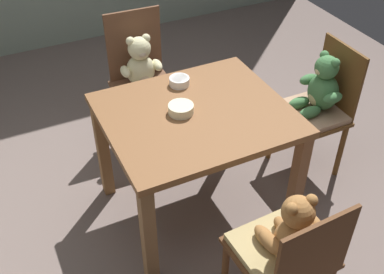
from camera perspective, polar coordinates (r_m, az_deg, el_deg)
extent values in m
cube|color=#70605A|center=(2.98, 0.42, -8.82)|extent=(5.20, 5.20, 0.04)
cube|color=brown|center=(2.48, 0.50, 2.70)|extent=(0.97, 0.84, 0.04)
cube|color=brown|center=(2.36, -5.25, -12.23)|extent=(0.07, 0.07, 0.70)
cube|color=brown|center=(2.67, 12.59, -5.62)|extent=(0.07, 0.07, 0.70)
cube|color=brown|center=(2.88, -10.75, -1.54)|extent=(0.07, 0.07, 0.70)
cube|color=brown|center=(3.14, 4.66, 2.94)|extent=(0.07, 0.07, 0.70)
cube|color=brown|center=(3.07, 14.15, 2.51)|extent=(0.37, 0.40, 0.02)
cube|color=brown|center=(3.05, 17.48, 6.86)|extent=(0.02, 0.37, 0.44)
cylinder|color=brown|center=(3.22, 9.57, 0.35)|extent=(0.04, 0.04, 0.41)
cylinder|color=brown|center=(3.02, 13.07, -3.27)|extent=(0.04, 0.04, 0.41)
cylinder|color=brown|center=(3.38, 13.99, 1.77)|extent=(0.04, 0.04, 0.41)
cylinder|color=brown|center=(3.19, 17.58, -1.58)|extent=(0.04, 0.04, 0.41)
cube|color=tan|center=(3.05, 14.23, 2.95)|extent=(0.34, 0.37, 0.04)
ellipsoid|color=#447B46|center=(3.02, 15.61, 5.34)|extent=(0.18, 0.21, 0.24)
ellipsoid|color=#C8C187|center=(2.99, 14.73, 4.91)|extent=(0.06, 0.11, 0.14)
sphere|color=#447B46|center=(2.92, 16.04, 8.12)|extent=(0.15, 0.15, 0.15)
ellipsoid|color=#C8C187|center=(2.90, 15.20, 7.75)|extent=(0.05, 0.06, 0.04)
sphere|color=#447B46|center=(2.94, 15.77, 9.55)|extent=(0.06, 0.06, 0.06)
sphere|color=#447B46|center=(2.87, 17.01, 8.60)|extent=(0.06, 0.06, 0.06)
ellipsoid|color=#447B46|center=(3.06, 14.00, 6.81)|extent=(0.13, 0.07, 0.07)
ellipsoid|color=#447B46|center=(2.92, 16.70, 4.54)|extent=(0.13, 0.07, 0.07)
ellipsoid|color=#447B46|center=(3.03, 12.87, 4.07)|extent=(0.16, 0.07, 0.07)
ellipsoid|color=#447B46|center=(2.96, 14.14, 2.92)|extent=(0.16, 0.07, 0.07)
cube|color=#57331A|center=(2.25, 10.62, -13.57)|extent=(0.44, 0.42, 0.02)
cube|color=#57331A|center=(2.01, 14.62, -13.61)|extent=(0.38, 0.04, 0.39)
cylinder|color=#57331A|center=(2.57, 11.03, -12.35)|extent=(0.04, 0.04, 0.41)
cylinder|color=#57331A|center=(2.43, 4.05, -15.66)|extent=(0.04, 0.04, 0.41)
cube|color=tan|center=(2.23, 10.71, -13.12)|extent=(0.40, 0.38, 0.04)
ellipsoid|color=#9C6938|center=(2.10, 12.30, -12.15)|extent=(0.21, 0.18, 0.23)
ellipsoid|color=#D3BD8C|center=(2.13, 11.33, -11.37)|extent=(0.11, 0.06, 0.14)
sphere|color=#9C6938|center=(1.98, 12.77, -8.88)|extent=(0.14, 0.14, 0.14)
ellipsoid|color=#D3BD8C|center=(2.01, 11.85, -8.18)|extent=(0.06, 0.05, 0.04)
sphere|color=#9C6938|center=(1.96, 14.30, -7.47)|extent=(0.05, 0.05, 0.05)
sphere|color=#9C6938|center=(1.91, 12.02, -8.56)|extent=(0.05, 0.05, 0.05)
ellipsoid|color=#9C6938|center=(2.14, 14.38, -9.99)|extent=(0.07, 0.13, 0.06)
ellipsoid|color=#9C6938|center=(2.03, 9.42, -12.45)|extent=(0.07, 0.13, 0.06)
ellipsoid|color=#9C6938|center=(2.24, 11.23, -10.85)|extent=(0.08, 0.15, 0.07)
ellipsoid|color=#9C6938|center=(2.19, 8.90, -11.97)|extent=(0.08, 0.15, 0.07)
cube|color=brown|center=(3.23, -5.71, 5.60)|extent=(0.43, 0.42, 0.02)
cube|color=brown|center=(3.26, -7.11, 11.07)|extent=(0.38, 0.03, 0.49)
cylinder|color=brown|center=(3.18, -7.48, 0.06)|extent=(0.04, 0.04, 0.41)
cylinder|color=brown|center=(3.27, -1.58, 1.58)|extent=(0.04, 0.04, 0.41)
cylinder|color=brown|center=(3.45, -9.18, 3.36)|extent=(0.04, 0.04, 0.41)
cylinder|color=brown|center=(3.53, -3.68, 4.70)|extent=(0.04, 0.04, 0.41)
ellipsoid|color=beige|center=(3.22, -6.26, 8.07)|extent=(0.20, 0.18, 0.23)
ellipsoid|color=#C6B395|center=(3.18, -5.94, 7.44)|extent=(0.11, 0.06, 0.14)
sphere|color=beige|center=(3.13, -6.42, 10.65)|extent=(0.15, 0.15, 0.15)
ellipsoid|color=#C6B395|center=(3.09, -6.08, 10.03)|extent=(0.06, 0.06, 0.05)
sphere|color=beige|center=(3.10, -7.50, 11.45)|extent=(0.06, 0.06, 0.06)
sphere|color=beige|center=(3.13, -5.61, 11.85)|extent=(0.06, 0.06, 0.06)
ellipsoid|color=beige|center=(3.16, -8.07, 7.86)|extent=(0.07, 0.13, 0.06)
ellipsoid|color=beige|center=(3.22, -4.27, 8.71)|extent=(0.07, 0.13, 0.06)
ellipsoid|color=beige|center=(3.16, -6.42, 5.64)|extent=(0.08, 0.15, 0.07)
ellipsoid|color=beige|center=(3.18, -4.57, 6.07)|extent=(0.08, 0.15, 0.07)
cylinder|color=beige|center=(2.45, -1.35, 3.43)|extent=(0.14, 0.14, 0.05)
cylinder|color=beige|center=(2.47, -1.35, 3.06)|extent=(0.07, 0.07, 0.01)
cylinder|color=beige|center=(2.44, -1.36, 3.80)|extent=(0.11, 0.11, 0.01)
cylinder|color=white|center=(2.68, -1.54, 6.77)|extent=(0.12, 0.12, 0.05)
cylinder|color=white|center=(2.69, -1.54, 6.44)|extent=(0.06, 0.06, 0.01)
cylinder|color=beige|center=(2.67, -1.55, 7.12)|extent=(0.09, 0.09, 0.01)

